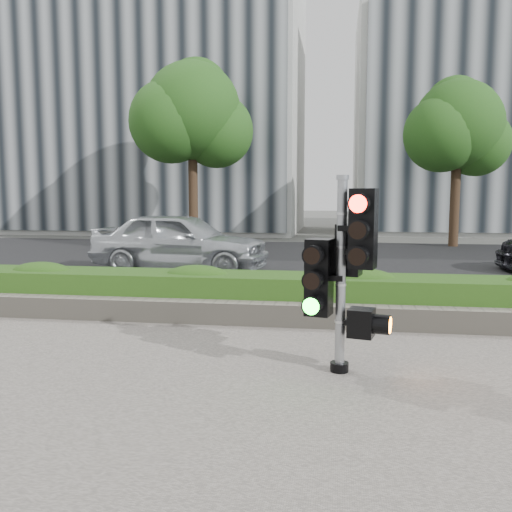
{
  "coord_description": "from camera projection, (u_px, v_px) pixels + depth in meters",
  "views": [
    {
      "loc": [
        1.11,
        -6.13,
        2.02
      ],
      "look_at": [
        0.09,
        0.6,
        1.24
      ],
      "focal_mm": 38.0,
      "sensor_mm": 36.0,
      "label": 1
    }
  ],
  "objects": [
    {
      "name": "ground",
      "position": [
        241.0,
        365.0,
        6.42
      ],
      "size": [
        120.0,
        120.0,
        0.0
      ],
      "primitive_type": "plane",
      "color": "#51514C",
      "rests_on": "ground"
    },
    {
      "name": "road",
      "position": [
        300.0,
        261.0,
        16.24
      ],
      "size": [
        60.0,
        13.0,
        0.02
      ],
      "primitive_type": "cube",
      "color": "black",
      "rests_on": "ground"
    },
    {
      "name": "sidewalk",
      "position": [
        180.0,
        469.0,
        3.96
      ],
      "size": [
        16.0,
        11.0,
        0.03
      ],
      "primitive_type": "cube",
      "color": "#9E9389",
      "rests_on": "ground"
    },
    {
      "name": "traffic_signal",
      "position": [
        344.0,
        265.0,
        5.98
      ],
      "size": [
        0.8,
        0.64,
        2.2
      ],
      "rotation": [
        0.0,
        0.0,
        -0.23
      ],
      "color": "black",
      "rests_on": "sidewalk"
    },
    {
      "name": "car_silver",
      "position": [
        180.0,
        242.0,
        13.96
      ],
      "size": [
        4.73,
        2.3,
        1.55
      ],
      "primitive_type": "imported",
      "rotation": [
        0.0,
        0.0,
        1.47
      ],
      "color": "silver",
      "rests_on": "road"
    },
    {
      "name": "hedge",
      "position": [
        268.0,
        295.0,
        8.88
      ],
      "size": [
        12.0,
        1.0,
        0.68
      ],
      "primitive_type": "cube",
      "color": "#468629",
      "rests_on": "sidewalk"
    },
    {
      "name": "stone_wall",
      "position": [
        263.0,
        314.0,
        8.26
      ],
      "size": [
        12.0,
        0.32,
        0.34
      ],
      "primitive_type": "cube",
      "color": "gray",
      "rests_on": "sidewalk"
    },
    {
      "name": "tree_right",
      "position": [
        457.0,
        128.0,
        20.37
      ],
      "size": [
        4.1,
        3.58,
        6.53
      ],
      "color": "black",
      "rests_on": "ground"
    },
    {
      "name": "tree_left",
      "position": [
        192.0,
        115.0,
        20.82
      ],
      "size": [
        4.61,
        4.03,
        7.34
      ],
      "color": "black",
      "rests_on": "ground"
    },
    {
      "name": "building_left",
      "position": [
        153.0,
        93.0,
        29.5
      ],
      "size": [
        16.0,
        9.0,
        15.0
      ],
      "primitive_type": "cube",
      "color": "#B7B7B2",
      "rests_on": "ground"
    },
    {
      "name": "curb",
      "position": [
        273.0,
        306.0,
        9.51
      ],
      "size": [
        60.0,
        0.25,
        0.12
      ],
      "primitive_type": "cube",
      "color": "gray",
      "rests_on": "ground"
    }
  ]
}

